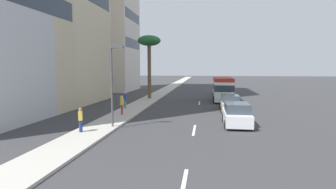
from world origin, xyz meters
name	(u,v)px	position (x,y,z in m)	size (l,w,h in m)	color
ground_plane	(200,99)	(31.50, 0.00, 0.00)	(198.00, 198.00, 0.00)	#38383A
sidewalk_right	(152,98)	(31.50, 6.59, 0.07)	(162.00, 2.55, 0.15)	#B2ADA3
lane_stripe_near	(184,186)	(4.31, 0.00, 0.01)	(3.20, 0.16, 0.01)	silver
lane_stripe_mid	(194,130)	(13.30, 0.00, 0.01)	(3.20, 0.16, 0.01)	silver
lane_stripe_far	(199,103)	(27.65, 0.00, 0.01)	(3.20, 0.16, 0.01)	silver
car_lead	(230,103)	(22.35, -3.14, 0.74)	(4.20, 1.89, 1.55)	beige
car_second	(237,115)	(15.30, -3.04, 0.79)	(4.37, 1.90, 1.68)	white
car_third	(220,90)	(38.48, -3.01, 0.78)	(4.26, 1.90, 1.66)	white
minibus_fourth	(223,88)	(29.89, -2.87, 1.64)	(6.53, 2.40, 2.99)	silver
pedestrian_near_lamp	(81,119)	(11.13, 7.18, 1.00)	(0.37, 0.29, 1.57)	navy
pedestrian_mid_block	(125,99)	(21.43, 7.30, 1.06)	(0.33, 0.24, 1.66)	#4C8C66
pedestrian_by_tree	(122,104)	(17.88, 6.55, 1.07)	(0.38, 0.38, 1.67)	red
palm_tree	(149,44)	(30.71, 6.73, 7.32)	(3.04, 3.04, 8.30)	brown
street_lamp	(113,75)	(13.02, 5.59, 3.75)	(0.24, 0.97, 5.69)	#4C4C51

